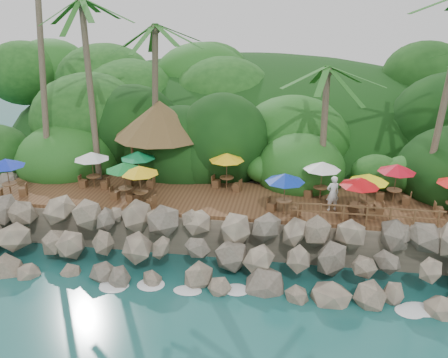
# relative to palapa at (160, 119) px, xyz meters

# --- Properties ---
(ground) EXTENTS (140.00, 140.00, 0.00)m
(ground) POSITION_rel_palapa_xyz_m (4.47, -9.41, -5.79)
(ground) COLOR #19514F
(ground) RESTS_ON ground
(land_base) EXTENTS (32.00, 25.20, 2.10)m
(land_base) POSITION_rel_palapa_xyz_m (4.47, 6.59, -4.74)
(land_base) COLOR gray
(land_base) RESTS_ON ground
(jungle_hill) EXTENTS (44.80, 28.00, 15.40)m
(jungle_hill) POSITION_rel_palapa_xyz_m (4.47, 14.09, -5.79)
(jungle_hill) COLOR #143811
(jungle_hill) RESTS_ON ground
(seawall) EXTENTS (29.00, 4.00, 2.30)m
(seawall) POSITION_rel_palapa_xyz_m (4.47, -7.41, -4.64)
(seawall) COLOR gray
(seawall) RESTS_ON ground
(terrace) EXTENTS (26.00, 5.00, 0.20)m
(terrace) POSITION_rel_palapa_xyz_m (4.47, -3.41, -3.59)
(terrace) COLOR brown
(terrace) RESTS_ON land_base
(jungle_foliage) EXTENTS (44.00, 16.00, 12.00)m
(jungle_foliage) POSITION_rel_palapa_xyz_m (4.47, 5.59, -5.79)
(jungle_foliage) COLOR #143811
(jungle_foliage) RESTS_ON ground
(foam_line) EXTENTS (25.20, 0.80, 0.06)m
(foam_line) POSITION_rel_palapa_xyz_m (4.47, -9.11, -5.76)
(foam_line) COLOR white
(foam_line) RESTS_ON ground
(palms) EXTENTS (30.91, 7.51, 15.03)m
(palms) POSITION_rel_palapa_xyz_m (5.37, -0.75, 6.28)
(palms) COLOR brown
(palms) RESTS_ON ground
(palapa) EXTENTS (5.68, 5.68, 4.60)m
(palapa) POSITION_rel_palapa_xyz_m (0.00, 0.00, 0.00)
(palapa) COLOR brown
(palapa) RESTS_ON ground
(dining_clusters) EXTENTS (25.61, 4.89, 2.18)m
(dining_clusters) POSITION_rel_palapa_xyz_m (5.30, -3.86, -1.68)
(dining_clusters) COLOR brown
(dining_clusters) RESTS_ON terrace
(railing) EXTENTS (7.20, 0.10, 1.00)m
(railing) POSITION_rel_palapa_xyz_m (11.84, -5.76, -2.89)
(railing) COLOR brown
(railing) RESTS_ON terrace
(waiter) EXTENTS (0.81, 0.68, 1.89)m
(waiter) POSITION_rel_palapa_xyz_m (10.27, -4.22, -2.54)
(waiter) COLOR white
(waiter) RESTS_ON terrace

